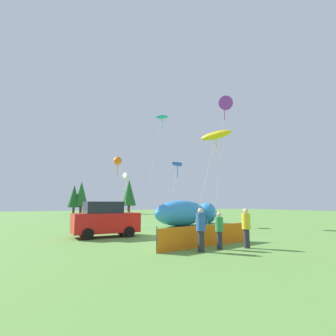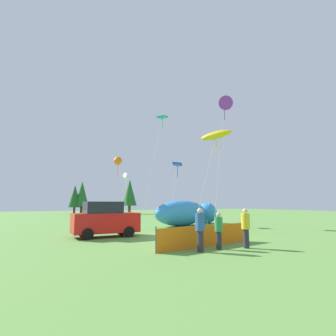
{
  "view_description": "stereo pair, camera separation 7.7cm",
  "coord_description": "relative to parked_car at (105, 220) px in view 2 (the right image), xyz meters",
  "views": [
    {
      "loc": [
        -8.24,
        -15.1,
        2.14
      ],
      "look_at": [
        0.78,
        3.48,
        4.88
      ],
      "focal_mm": 28.0,
      "sensor_mm": 36.0,
      "label": 1
    },
    {
      "loc": [
        -8.17,
        -15.13,
        2.14
      ],
      "look_at": [
        0.78,
        3.48,
        4.88
      ],
      "focal_mm": 28.0,
      "sensor_mm": 36.0,
      "label": 2
    }
  ],
  "objects": [
    {
      "name": "folding_chair",
      "position": [
        6.24,
        -2.02,
        -0.53
      ],
      "size": [
        0.73,
        0.73,
        0.93
      ],
      "rotation": [
        0.0,
        0.0,
        2.43
      ],
      "color": "#1959A5",
      "rests_on": "ground"
    },
    {
      "name": "inflatable_cat",
      "position": [
        8.98,
        5.26,
        0.01
      ],
      "size": [
        8.62,
        5.06,
        2.37
      ],
      "rotation": [
        0.0,
        0.0,
        0.39
      ],
      "color": "#338CD8",
      "rests_on": "ground"
    },
    {
      "name": "horizon_tree_west",
      "position": [
        1.88,
        34.95,
        2.27
      ],
      "size": [
        2.29,
        2.29,
        5.46
      ],
      "color": "brown",
      "rests_on": "ground"
    },
    {
      "name": "kite_orange_flower",
      "position": [
        2.5,
        6.72,
        4.91
      ],
      "size": [
        0.99,
        2.89,
        6.41
      ],
      "color": "silver",
      "rests_on": "ground"
    },
    {
      "name": "horizon_tree_east",
      "position": [
        3.13,
        34.9,
        2.72
      ],
      "size": [
        2.59,
        2.59,
        6.19
      ],
      "color": "brown",
      "rests_on": "ground"
    },
    {
      "name": "spectator_in_green_shirt",
      "position": [
        3.83,
        -6.74,
        -0.16
      ],
      "size": [
        0.37,
        0.37,
        1.69
      ],
      "color": "#2D2D38",
      "rests_on": "ground"
    },
    {
      "name": "spectator_in_white_shirt",
      "position": [
        2.7,
        -6.91,
        -0.04
      ],
      "size": [
        0.41,
        0.41,
        1.9
      ],
      "color": "#2D2D38",
      "rests_on": "ground"
    },
    {
      "name": "ground_plane",
      "position": [
        4.45,
        -1.84,
        -1.08
      ],
      "size": [
        120.0,
        120.0,
        0.0
      ],
      "primitive_type": "plane",
      "color": "#609342"
    },
    {
      "name": "parked_car",
      "position": [
        0.0,
        0.0,
        0.0
      ],
      "size": [
        4.14,
        2.08,
        2.21
      ],
      "rotation": [
        0.0,
        0.0,
        0.04
      ],
      "color": "red",
      "rests_on": "ground"
    },
    {
      "name": "safety_fence",
      "position": [
        3.76,
        -5.84,
        -0.57
      ],
      "size": [
        6.01,
        1.2,
        1.13
      ],
      "rotation": [
        0.0,
        0.0,
        0.19
      ],
      "color": "orange",
      "rests_on": "ground"
    },
    {
      "name": "kite_white_ghost",
      "position": [
        3.16,
        6.19,
        3.5
      ],
      "size": [
        1.33,
        2.63,
        5.14
      ],
      "color": "silver",
      "rests_on": "ground"
    },
    {
      "name": "kite_teal_diamond",
      "position": [
        7.04,
        6.86,
        9.61
      ],
      "size": [
        3.29,
        1.8,
        11.11
      ],
      "color": "silver",
      "rests_on": "ground"
    },
    {
      "name": "kite_yellow_hero",
      "position": [
        8.33,
        -0.59,
        6.29
      ],
      "size": [
        2.55,
        2.46,
        7.83
      ],
      "color": "silver",
      "rests_on": "ground"
    },
    {
      "name": "kite_blue_box",
      "position": [
        8.12,
        5.53,
        4.72
      ],
      "size": [
        2.08,
        1.57,
        6.09
      ],
      "color": "silver",
      "rests_on": "ground"
    },
    {
      "name": "horizon_tree_mid",
      "position": [
        11.71,
        32.39,
        3.02
      ],
      "size": [
        2.8,
        2.8,
        6.69
      ],
      "color": "brown",
      "rests_on": "ground"
    },
    {
      "name": "kite_purple_delta",
      "position": [
        8.82,
        -1.1,
        8.77
      ],
      "size": [
        1.69,
        2.39,
        10.58
      ],
      "color": "silver",
      "rests_on": "ground"
    },
    {
      "name": "spectator_in_blue_shirt",
      "position": [
        5.19,
        -7.06,
        -0.07
      ],
      "size": [
        0.41,
        0.41,
        1.86
      ],
      "color": "#2D2D38",
      "rests_on": "ground"
    }
  ]
}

